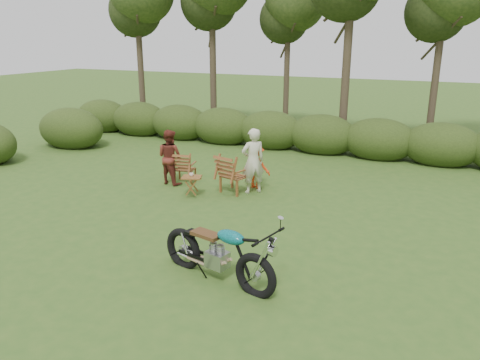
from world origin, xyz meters
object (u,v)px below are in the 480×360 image
at_px(motorcycle, 218,279).
at_px(adult_a, 253,193).
at_px(cup, 191,175).
at_px(side_table, 192,186).
at_px(child, 256,187).
at_px(adult_b, 171,183).
at_px(lawn_chair_left, 185,182).
at_px(lawn_chair_right, 235,192).

relative_size(motorcycle, adult_a, 1.30).
xyz_separation_m(motorcycle, cup, (-2.63, 3.71, 0.58)).
distance_m(side_table, child, 1.89).
bearing_deg(adult_a, adult_b, -39.95).
height_order(lawn_chair_left, adult_a, adult_a).
bearing_deg(child, cup, 47.86).
relative_size(lawn_chair_left, child, 0.73).
height_order(cup, adult_a, adult_a).
relative_size(motorcycle, adult_b, 1.47).
relative_size(motorcycle, cup, 20.45).
bearing_deg(side_table, adult_a, 34.26).
bearing_deg(child, lawn_chair_right, 60.13).
relative_size(cup, child, 0.09).
bearing_deg(lawn_chair_left, adult_b, 31.57).
bearing_deg(side_table, adult_b, 146.80).
bearing_deg(cup, lawn_chair_left, 128.50).
distance_m(lawn_chair_right, side_table, 1.20).
relative_size(side_table, cup, 4.77).
bearing_deg(cup, adult_b, 147.63).
distance_m(adult_a, child, 0.46).
distance_m(motorcycle, cup, 4.59).
xyz_separation_m(side_table, cup, (-0.02, 0.04, 0.31)).
xyz_separation_m(motorcycle, lawn_chair_left, (-3.42, 4.70, 0.00)).
xyz_separation_m(lawn_chair_right, adult_a, (0.47, 0.17, 0.00)).
distance_m(cup, adult_b, 1.42).
bearing_deg(lawn_chair_right, adult_b, 15.87).
relative_size(adult_b, child, 1.27).
bearing_deg(child, adult_a, 103.17).
height_order(lawn_chair_right, lawn_chair_left, lawn_chair_right).
height_order(lawn_chair_right, cup, cup).
xyz_separation_m(motorcycle, lawn_chair_right, (-1.71, 4.44, 0.00)).
bearing_deg(side_table, motorcycle, -54.65).
bearing_deg(lawn_chair_left, motorcycle, 113.67).
bearing_deg(lawn_chair_right, child, -106.79).
xyz_separation_m(lawn_chair_left, cup, (0.79, -0.99, 0.58)).
bearing_deg(motorcycle, lawn_chair_right, 125.05).
height_order(side_table, child, child).
relative_size(lawn_chair_left, side_table, 1.68).
height_order(lawn_chair_right, child, child).
relative_size(lawn_chair_right, adult_a, 0.60).
height_order(lawn_chair_left, cup, cup).
xyz_separation_m(side_table, child, (1.27, 1.38, -0.27)).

